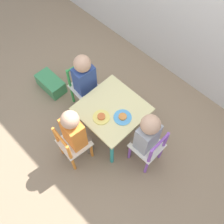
{
  "coord_description": "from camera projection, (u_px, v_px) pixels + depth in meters",
  "views": [
    {
      "loc": [
        0.9,
        -0.89,
        2.49
      ],
      "look_at": [
        0.0,
        0.0,
        0.36
      ],
      "focal_mm": 42.0,
      "sensor_mm": 36.0,
      "label": 1
    }
  ],
  "objects": [
    {
      "name": "ground_plane",
      "position": [
        112.0,
        129.0,
        2.79
      ],
      "size": [
        6.0,
        6.0,
        0.0
      ],
      "primitive_type": "plane",
      "color": "#8C755B"
    },
    {
      "name": "kids_table",
      "position": [
        112.0,
        112.0,
        2.48
      ],
      "size": [
        0.57,
        0.57,
        0.42
      ],
      "color": "beige",
      "rests_on": "ground_plane"
    },
    {
      "name": "chair_orange",
      "position": [
        72.0,
        145.0,
        2.41
      ],
      "size": [
        0.28,
        0.28,
        0.53
      ],
      "rotation": [
        0.0,
        0.0,
        -3.24
      ],
      "color": "silver",
      "rests_on": "ground_plane"
    },
    {
      "name": "chair_purple",
      "position": [
        149.0,
        148.0,
        2.39
      ],
      "size": [
        0.26,
        0.26,
        0.53
      ],
      "rotation": [
        0.0,
        0.0,
        -1.56
      ],
      "color": "silver",
      "rests_on": "ground_plane"
    },
    {
      "name": "chair_green",
      "position": [
        84.0,
        87.0,
        2.75
      ],
      "size": [
        0.28,
        0.28,
        0.53
      ],
      "rotation": [
        0.0,
        0.0,
        1.48
      ],
      "color": "silver",
      "rests_on": "ground_plane"
    },
    {
      "name": "child_front",
      "position": [
        75.0,
        132.0,
        2.26
      ],
      "size": [
        0.21,
        0.22,
        0.77
      ],
      "rotation": [
        0.0,
        0.0,
        -3.24
      ],
      "color": "#7A6B5B",
      "rests_on": "ground_plane"
    },
    {
      "name": "child_right",
      "position": [
        146.0,
        135.0,
        2.25
      ],
      "size": [
        0.22,
        0.2,
        0.75
      ],
      "rotation": [
        0.0,
        0.0,
        -1.56
      ],
      "color": "#7A6B5B",
      "rests_on": "ground_plane"
    },
    {
      "name": "child_left",
      "position": [
        85.0,
        79.0,
        2.56
      ],
      "size": [
        0.22,
        0.21,
        0.75
      ],
      "rotation": [
        0.0,
        0.0,
        1.48
      ],
      "color": "#4C608E",
      "rests_on": "ground_plane"
    },
    {
      "name": "plate_front",
      "position": [
        101.0,
        117.0,
        2.37
      ],
      "size": [
        0.16,
        0.16,
        0.03
      ],
      "color": "#EADB66",
      "rests_on": "kids_table"
    },
    {
      "name": "plate_right",
      "position": [
        123.0,
        117.0,
        2.37
      ],
      "size": [
        0.16,
        0.16,
        0.03
      ],
      "color": "#4C9EE0",
      "rests_on": "kids_table"
    },
    {
      "name": "storage_bin",
      "position": [
        51.0,
        84.0,
        3.0
      ],
      "size": [
        0.34,
        0.19,
        0.16
      ],
      "color": "#3D8E56",
      "rests_on": "ground_plane"
    }
  ]
}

